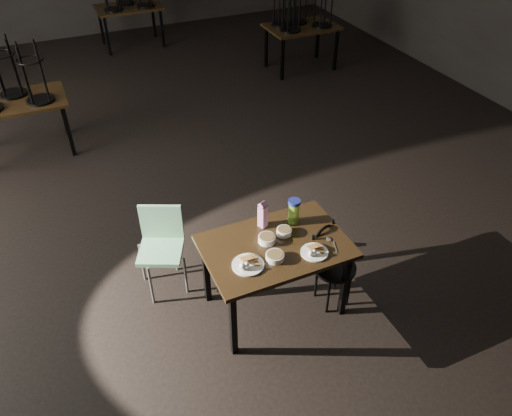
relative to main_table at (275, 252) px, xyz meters
name	(u,v)px	position (x,y,z in m)	size (l,w,h in m)	color
main_table	(275,252)	(0.00, 0.00, 0.00)	(1.20, 0.80, 0.75)	black
plate_left	(248,264)	(-0.31, -0.13, 0.10)	(0.26, 0.26, 0.08)	white
plate_right	(315,251)	(0.24, -0.22, 0.10)	(0.23, 0.23, 0.07)	white
bowl_near	(267,239)	(-0.05, 0.07, 0.11)	(0.14, 0.14, 0.06)	white
bowl_far	(284,231)	(0.12, 0.09, 0.11)	(0.13, 0.13, 0.05)	white
bowl_big	(275,256)	(-0.08, -0.15, 0.11)	(0.15, 0.15, 0.05)	white
juice_carton	(263,215)	(0.00, 0.27, 0.20)	(0.08, 0.08, 0.26)	#8E196B
water_bottle	(294,211)	(0.27, 0.20, 0.20)	(0.12, 0.12, 0.24)	#8FD53E
spoon	(330,240)	(0.43, -0.14, 0.08)	(0.06, 0.21, 0.01)	silver
bentwood_chair	(330,260)	(0.48, -0.10, -0.20)	(0.42, 0.42, 0.79)	black
school_chair	(161,242)	(-0.81, 0.70, -0.17)	(0.51, 0.51, 0.83)	#6BA77E
bg_table_left	(14,99)	(-1.81, 3.74, 0.11)	(1.20, 0.80, 1.48)	black
bg_table_right	(301,23)	(2.80, 4.82, 0.13)	(1.20, 0.80, 1.48)	black
bg_table_far	(128,5)	(0.37, 7.13, 0.11)	(1.20, 0.80, 1.48)	black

